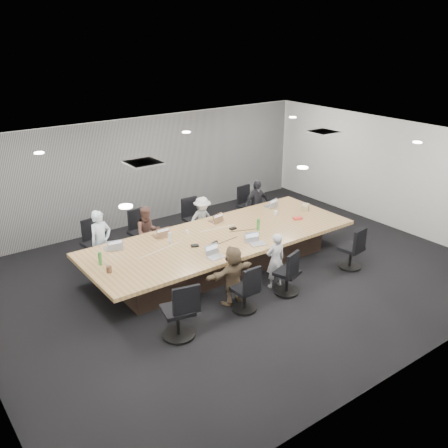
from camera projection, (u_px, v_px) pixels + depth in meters
floor at (235, 275)px, 10.62m from camera, size 10.00×8.00×0.00m
ceiling at (236, 146)px, 9.57m from camera, size 10.00×8.00×0.00m
wall_back at (143, 170)px, 13.09m from camera, size 10.00×0.00×2.80m
wall_front at (406, 294)px, 7.10m from camera, size 10.00×0.00×2.80m
wall_right at (389, 173)px, 12.84m from camera, size 0.00×8.00×2.80m
curtain at (144, 171)px, 13.03m from camera, size 9.80×0.04×2.80m
conference_table at (221, 250)px, 10.84m from camera, size 6.00×2.20×0.74m
chair_0 at (96, 247)px, 10.91m from camera, size 0.65×0.65×0.86m
chair_1 at (141, 236)px, 11.53m from camera, size 0.61×0.61×0.83m
chair_2 at (195, 223)px, 12.34m from camera, size 0.56×0.56×0.80m
chair_3 at (248, 209)px, 13.27m from camera, size 0.57×0.57×0.78m
chair_4 at (178, 314)px, 8.38m from camera, size 0.71×0.71×0.87m
chair_5 at (244, 293)px, 9.20m from camera, size 0.49×0.49×0.72m
chair_6 at (287, 276)px, 9.78m from camera, size 0.64×0.64×0.75m
chair_7 at (351, 252)px, 10.81m from camera, size 0.58×0.58×0.76m
person_0 at (101, 242)px, 10.55m from camera, size 0.56×0.43×1.38m
laptop_0 at (112, 248)px, 10.12m from camera, size 0.33×0.25×0.02m
person_1 at (148, 233)px, 11.19m from camera, size 0.69×0.59×1.23m
laptop_1 at (160, 235)px, 10.73m from camera, size 0.30×0.21×0.02m
person_2 at (202, 220)px, 12.01m from camera, size 0.75×0.44×1.16m
laptop_2 at (215, 220)px, 11.54m from camera, size 0.33×0.26×0.02m
person_3 at (256, 204)px, 12.92m from camera, size 0.76×0.35×1.27m
laptop_3 at (271, 206)px, 12.47m from camera, size 0.35×0.27×0.02m
person_5 at (233, 275)px, 9.37m from camera, size 1.10×0.39×1.17m
laptop_5 at (216, 257)px, 9.73m from camera, size 0.33×0.23×0.02m
person_6 at (275, 260)px, 9.96m from camera, size 0.46×0.34×1.17m
laptop_6 at (258, 244)px, 10.31m from camera, size 0.37×0.29×0.02m
bottle_green_left at (100, 259)px, 9.40m from camera, size 0.08×0.08×0.25m
bottle_green_right at (258, 225)px, 10.98m from camera, size 0.07×0.07×0.25m
bottle_clear at (170, 238)px, 10.35m from camera, size 0.08×0.08×0.23m
cup_white_far at (187, 232)px, 10.80m from camera, size 0.09×0.09×0.09m
cup_white_near at (276, 213)px, 11.87m from camera, size 0.09×0.09×0.11m
mug_brown at (109, 269)px, 9.13m from camera, size 0.13×0.13×0.12m
mic_left at (195, 246)px, 10.21m from camera, size 0.19×0.16×0.03m
mic_right at (233, 228)px, 11.07m from camera, size 0.15×0.11×0.03m
stapler at (215, 243)px, 10.29m from camera, size 0.17×0.09×0.06m
canvas_bag at (305, 207)px, 12.21m from camera, size 0.29×0.27×0.13m
snack_packet at (298, 218)px, 11.64m from camera, size 0.23×0.19×0.04m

